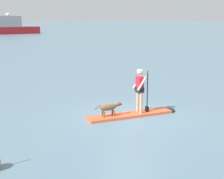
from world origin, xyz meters
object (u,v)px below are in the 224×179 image
dog (110,107)px  moored_boat_port (11,27)px  person_paddler (140,88)px  paddleboard (135,114)px

dog → moored_boat_port: (27.51, 59.74, 1.00)m
moored_boat_port → person_paddler: bearing=-113.6°
person_paddler → dog: 1.44m
paddleboard → person_paddler: bearing=-20.1°
person_paddler → dog: size_ratio=1.57×
person_paddler → moored_boat_port: size_ratio=0.14×
paddleboard → dog: dog is taller
paddleboard → moored_boat_port: size_ratio=0.31×
person_paddler → dog: (-1.21, 0.44, -0.64)m
moored_boat_port → dog: bearing=-114.7°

